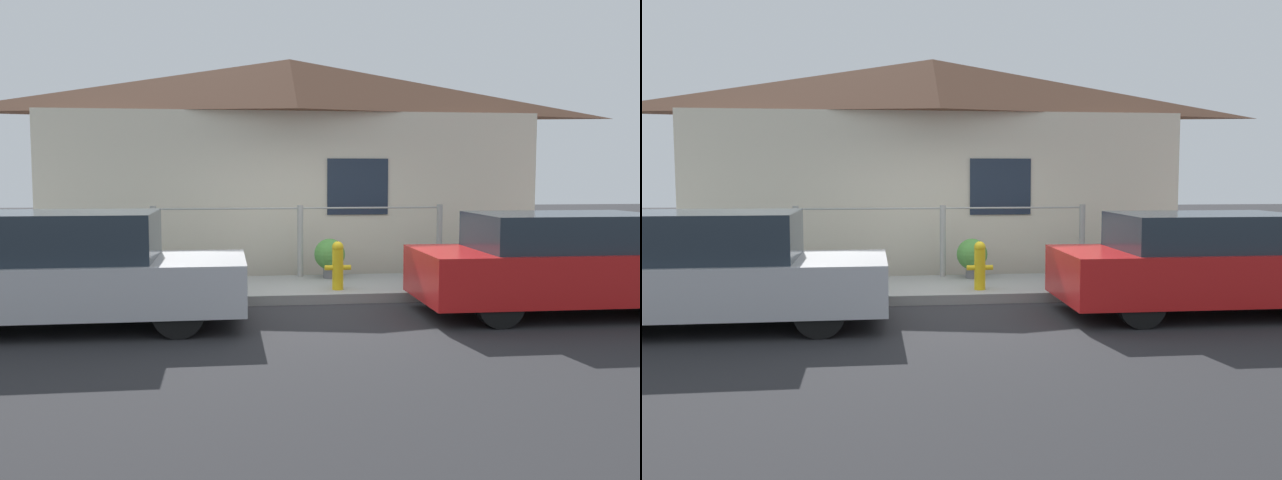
{
  "view_description": "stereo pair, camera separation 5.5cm",
  "coord_description": "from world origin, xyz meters",
  "views": [
    {
      "loc": [
        -1.24,
        -9.95,
        1.88
      ],
      "look_at": [
        0.13,
        0.3,
        0.9
      ],
      "focal_mm": 40.0,
      "sensor_mm": 36.0,
      "label": 1
    },
    {
      "loc": [
        -1.18,
        -9.95,
        1.88
      ],
      "look_at": [
        0.13,
        0.3,
        0.9
      ],
      "focal_mm": 40.0,
      "sensor_mm": 36.0,
      "label": 2
    }
  ],
  "objects": [
    {
      "name": "sidewalk",
      "position": [
        0.0,
        1.0,
        0.07
      ],
      "size": [
        24.0,
        1.99,
        0.14
      ],
      "color": "gray",
      "rests_on": "ground_plane"
    },
    {
      "name": "car_right",
      "position": [
        3.31,
        -1.05,
        0.67
      ],
      "size": [
        4.22,
        1.79,
        1.34
      ],
      "rotation": [
        0.0,
        0.0,
        -0.01
      ],
      "color": "red",
      "rests_on": "ground_plane"
    },
    {
      "name": "fence",
      "position": [
        0.0,
        1.84,
        0.8
      ],
      "size": [
        4.9,
        0.1,
        1.2
      ],
      "color": "#999993",
      "rests_on": "sidewalk"
    },
    {
      "name": "ground_plane",
      "position": [
        0.0,
        0.0,
        0.0
      ],
      "size": [
        60.0,
        60.0,
        0.0
      ],
      "primitive_type": "plane",
      "color": "#262628"
    },
    {
      "name": "house",
      "position": [
        0.0,
        3.59,
        3.23
      ],
      "size": [
        9.32,
        2.23,
        4.02
      ],
      "color": "beige",
      "rests_on": "ground_plane"
    },
    {
      "name": "car_left",
      "position": [
        -3.1,
        -1.05,
        0.69
      ],
      "size": [
        4.12,
        1.79,
        1.41
      ],
      "rotation": [
        0.0,
        0.0,
        0.0
      ],
      "color": "#B7B7BC",
      "rests_on": "ground_plane"
    },
    {
      "name": "potted_plant_near_hydrant",
      "position": [
        0.46,
        1.59,
        0.52
      ],
      "size": [
        0.51,
        0.51,
        0.65
      ],
      "color": "slate",
      "rests_on": "sidewalk"
    },
    {
      "name": "potted_plant_corner",
      "position": [
        2.92,
        1.64,
        0.42
      ],
      "size": [
        0.41,
        0.41,
        0.51
      ],
      "color": "brown",
      "rests_on": "sidewalk"
    },
    {
      "name": "fire_hydrant",
      "position": [
        0.41,
        0.42,
        0.52
      ],
      "size": [
        0.39,
        0.18,
        0.72
      ],
      "color": "yellow",
      "rests_on": "sidewalk"
    },
    {
      "name": "potted_plant_by_fence",
      "position": [
        -2.32,
        1.22,
        0.45
      ],
      "size": [
        0.39,
        0.39,
        0.55
      ],
      "color": "slate",
      "rests_on": "sidewalk"
    }
  ]
}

